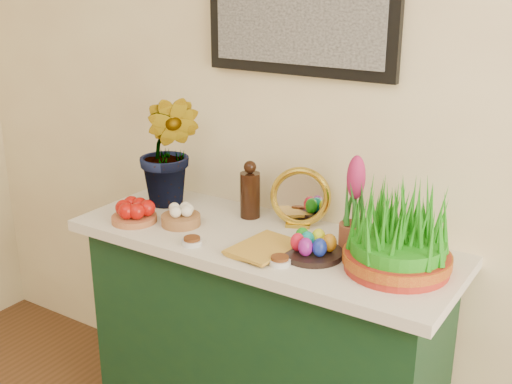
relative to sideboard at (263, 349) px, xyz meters
The scene contains 13 objects.
sideboard is the anchor object (origin of this frame).
tablecloth 0.45m from the sideboard, ahead, with size 1.40×0.55×0.04m, color silver.
hyacinth_green 0.91m from the sideboard, behind, with size 0.30×0.25×0.60m, color #267224.
apple_bowl 0.71m from the sideboard, 163.09° to the right, with size 0.17×0.17×0.09m.
garlic_basket 0.59m from the sideboard, 166.37° to the right, with size 0.16×0.16×0.08m.
vinegar_cruet 0.60m from the sideboard, 137.44° to the left, with size 0.08×0.08×0.22m.
mirror 0.60m from the sideboard, 69.69° to the left, with size 0.22×0.14×0.22m.
book 0.49m from the sideboard, 98.16° to the right, with size 0.16×0.23×0.03m, color gold.
spice_dish_left 0.54m from the sideboard, 129.95° to the right, with size 0.07×0.07×0.03m.
spice_dish_right 0.53m from the sideboard, 45.34° to the right, with size 0.07×0.07×0.03m.
egg_plate 0.55m from the sideboard, 14.35° to the right, with size 0.25×0.25×0.08m.
hyacinth_pink 0.69m from the sideboard, 17.10° to the left, with size 0.10×0.10×0.32m.
wheatgrass_sabzeh 0.77m from the sideboard, ahead, with size 0.34×0.34×0.28m.
Camera 1 is at (0.88, 0.23, 1.78)m, focal length 45.00 mm.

